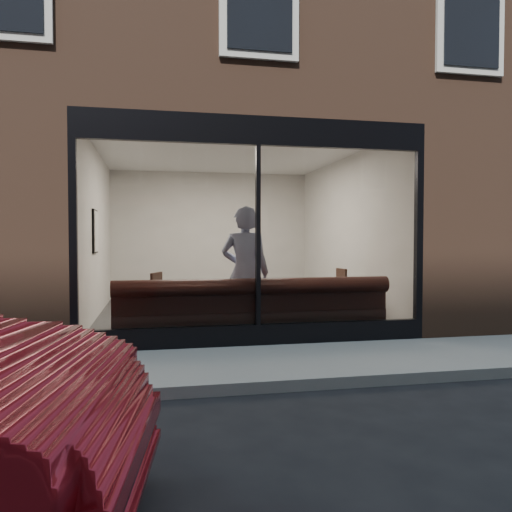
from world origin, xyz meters
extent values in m
plane|color=black|center=(0.00, 0.00, 0.00)|extent=(120.00, 120.00, 0.00)
cube|color=gray|center=(0.00, 1.00, 0.01)|extent=(40.00, 2.00, 0.01)
cube|color=gray|center=(0.00, -0.05, 0.06)|extent=(40.00, 0.10, 0.12)
cube|color=brown|center=(-3.75, 8.00, 1.60)|extent=(2.50, 12.00, 3.20)
cube|color=brown|center=(3.75, 8.00, 1.60)|extent=(2.50, 12.00, 3.20)
cube|color=brown|center=(0.00, 11.00, 1.60)|extent=(5.00, 6.00, 3.20)
plane|color=#2D2D30|center=(0.00, 5.00, 0.02)|extent=(6.00, 6.00, 0.00)
plane|color=white|center=(0.00, 5.00, 3.19)|extent=(6.00, 6.00, 0.00)
plane|color=silver|center=(0.00, 7.99, 1.60)|extent=(5.00, 0.00, 5.00)
plane|color=silver|center=(-2.49, 5.00, 1.60)|extent=(0.00, 6.00, 6.00)
plane|color=silver|center=(2.49, 5.00, 1.60)|extent=(0.00, 6.00, 6.00)
cube|color=black|center=(0.00, 2.05, 0.15)|extent=(5.00, 0.10, 0.30)
cube|color=black|center=(0.00, 2.05, 3.00)|extent=(5.00, 0.10, 0.40)
cube|color=black|center=(0.00, 2.05, 1.55)|extent=(0.06, 0.10, 2.50)
plane|color=white|center=(0.00, 2.02, 1.55)|extent=(4.80, 0.00, 4.80)
cube|color=#371914|center=(0.00, 2.45, 0.23)|extent=(4.00, 0.55, 0.45)
imported|color=#9CA7D0|center=(-0.08, 2.62, 0.99)|extent=(0.84, 0.68, 1.99)
cube|color=black|center=(-0.86, 3.00, 0.74)|extent=(0.76, 0.76, 0.04)
cube|color=black|center=(1.82, 3.58, 0.74)|extent=(0.62, 0.62, 0.04)
cube|color=black|center=(-1.57, 3.62, 0.24)|extent=(0.57, 0.57, 0.04)
cube|color=black|center=(1.79, 3.95, 0.24)|extent=(0.43, 0.43, 0.04)
cube|color=white|center=(-2.45, 4.60, 1.64)|extent=(0.02, 0.54, 0.73)
camera|label=1|loc=(-1.41, -4.77, 1.50)|focal=35.00mm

